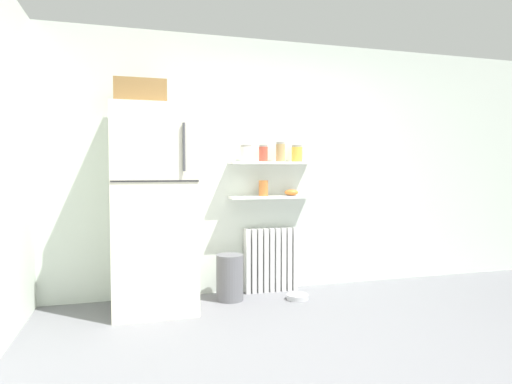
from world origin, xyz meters
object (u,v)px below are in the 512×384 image
trash_bin (230,277)px  storage_jar_2 (280,152)px  refrigerator (153,204)px  shelf_bowl (291,192)px  vase (263,188)px  radiator (271,260)px  pet_food_bowl (297,297)px  storage_jar_0 (246,153)px  storage_jar_3 (297,154)px  storage_jar_1 (263,153)px

trash_bin → storage_jar_2: bearing=16.2°
refrigerator → shelf_bowl: bearing=9.6°
trash_bin → shelf_bowl: bearing=13.5°
vase → refrigerator: bearing=-167.9°
radiator → vase: size_ratio=4.10×
vase → trash_bin: bearing=-156.9°
storage_jar_2 → pet_food_bowl: storage_jar_2 is taller
vase → storage_jar_0: bearing=180.0°
storage_jar_3 → trash_bin: 1.43m
storage_jar_1 → storage_jar_0: bearing=180.0°
storage_jar_0 → vase: (0.18, 0.00, -0.35)m
radiator → vase: vase is taller
shelf_bowl → pet_food_bowl: 1.06m
shelf_bowl → vase: bearing=180.0°
vase → radiator: bearing=18.3°
refrigerator → storage_jar_1: bearing=12.1°
shelf_bowl → storage_jar_0: bearing=180.0°
pet_food_bowl → radiator: bearing=113.3°
shelf_bowl → trash_bin: bearing=-166.5°
storage_jar_2 → trash_bin: 1.36m
pet_food_bowl → storage_jar_2: bearing=101.0°
storage_jar_1 → vase: size_ratio=1.06×
radiator → pet_food_bowl: size_ratio=3.13×
storage_jar_1 → shelf_bowl: 0.50m
storage_jar_2 → trash_bin: bearing=-163.8°
refrigerator → pet_food_bowl: bearing=-3.9°
shelf_bowl → trash_bin: size_ratio=0.33×
radiator → storage_jar_2: 1.12m
storage_jar_0 → shelf_bowl: bearing=0.0°
refrigerator → storage_jar_2: bearing=10.5°
radiator → shelf_bowl: bearing=-8.0°
shelf_bowl → pet_food_bowl: bearing=-100.0°
storage_jar_1 → storage_jar_2: storage_jar_2 is taller
refrigerator → trash_bin: 1.03m
storage_jar_1 → storage_jar_3: storage_jar_3 is taller
refrigerator → storage_jar_3: size_ratio=11.77×
refrigerator → radiator: (1.19, 0.27, -0.63)m
vase → storage_jar_1: bearing=-180.0°
vase → trash_bin: (-0.39, -0.17, -0.85)m
refrigerator → storage_jar_2: refrigerator is taller
storage_jar_1 → storage_jar_3: 0.36m
storage_jar_0 → storage_jar_3: size_ratio=0.96×
storage_jar_0 → storage_jar_2: storage_jar_2 is taller
pet_food_bowl → trash_bin: bearing=165.5°
refrigerator → pet_food_bowl: refrigerator is taller
shelf_bowl → pet_food_bowl: (-0.06, -0.33, -1.00)m
storage_jar_2 → shelf_bowl: bearing=0.0°
storage_jar_3 → shelf_bowl: bearing=-180.0°
storage_jar_2 → pet_food_bowl: size_ratio=0.95×
pet_food_bowl → refrigerator: bearing=176.1°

